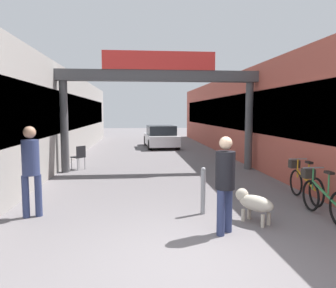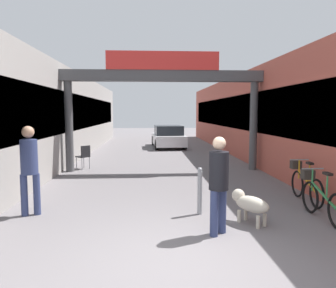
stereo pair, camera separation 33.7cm
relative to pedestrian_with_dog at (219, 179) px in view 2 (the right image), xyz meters
The scene contains 12 objects.
ground_plane 1.61m from the pedestrian_with_dog, 123.33° to the right, with size 80.00×80.00×0.00m, color slate.
storefront_left 11.54m from the pedestrian_with_dog, 120.26° to the left, with size 3.00×26.00×3.87m.
storefront_right 10.90m from the pedestrian_with_dog, 66.15° to the left, with size 3.00×26.00×3.87m.
arcade_sign_gateway 6.70m from the pedestrian_with_dog, 96.32° to the left, with size 7.40×0.47×4.25m.
pedestrian_with_dog is the anchor object (origin of this frame).
pedestrian_companion 3.87m from the pedestrian_with_dog, 160.59° to the left, with size 0.43×0.43×1.85m.
dog_on_leash 1.07m from the pedestrian_with_dog, 36.96° to the left, with size 0.71×0.86×0.62m.
bicycle_green_nearest 2.40m from the pedestrian_with_dog, 18.25° to the left, with size 0.46×1.69×0.98m.
bicycle_orange_second 3.27m from the pedestrian_with_dog, 38.63° to the left, with size 0.46×1.69×0.98m.
bollard_post_metal 1.26m from the pedestrian_with_dog, 97.17° to the left, with size 0.10×0.10×0.99m.
cafe_chair_black_nearer 7.73m from the pedestrian_with_dog, 118.09° to the left, with size 0.56×0.56×0.89m.
parked_car_white 14.33m from the pedestrian_with_dog, 90.17° to the left, with size 1.97×4.09×1.33m.
Camera 2 is at (-0.49, -4.42, 2.13)m, focal length 35.00 mm.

